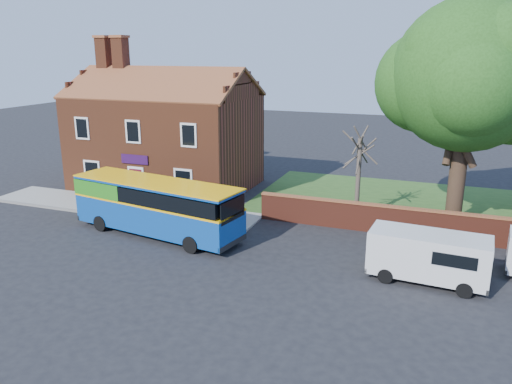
% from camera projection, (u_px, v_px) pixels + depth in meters
% --- Properties ---
extents(ground, '(120.00, 120.00, 0.00)m').
position_uv_depth(ground, '(173.00, 257.00, 23.99)').
color(ground, black).
rests_on(ground, ground).
extents(pavement, '(18.00, 3.50, 0.12)m').
position_uv_depth(pavement, '(122.00, 207.00, 31.54)').
color(pavement, gray).
rests_on(pavement, ground).
extents(kerb, '(18.00, 0.15, 0.14)m').
position_uv_depth(kerb, '(105.00, 215.00, 29.96)').
color(kerb, slate).
rests_on(kerb, ground).
extents(grass_strip, '(26.00, 12.00, 0.04)m').
position_uv_depth(grass_strip, '(460.00, 209.00, 31.23)').
color(grass_strip, '#426B28').
rests_on(grass_strip, ground).
extents(shop_building, '(12.30, 8.13, 10.50)m').
position_uv_depth(shop_building, '(166.00, 140.00, 35.80)').
color(shop_building, brown).
rests_on(shop_building, ground).
extents(boundary_wall, '(22.00, 0.38, 1.60)m').
position_uv_depth(boundary_wall, '(463.00, 228.00, 25.61)').
color(boundary_wall, maroon).
rests_on(boundary_wall, ground).
extents(bus, '(10.02, 4.04, 2.97)m').
position_uv_depth(bus, '(152.00, 204.00, 26.67)').
color(bus, '#0D4398').
rests_on(bus, ground).
extents(van_near, '(5.03, 2.32, 2.15)m').
position_uv_depth(van_near, '(429.00, 255.00, 21.19)').
color(van_near, silver).
rests_on(van_near, ground).
extents(large_tree, '(10.14, 8.02, 12.37)m').
position_uv_depth(large_tree, '(470.00, 80.00, 26.19)').
color(large_tree, black).
rests_on(large_tree, ground).
extents(bare_tree, '(1.96, 2.34, 5.24)m').
position_uv_depth(bare_tree, '(358.00, 175.00, 28.78)').
color(bare_tree, '#4C4238').
rests_on(bare_tree, ground).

